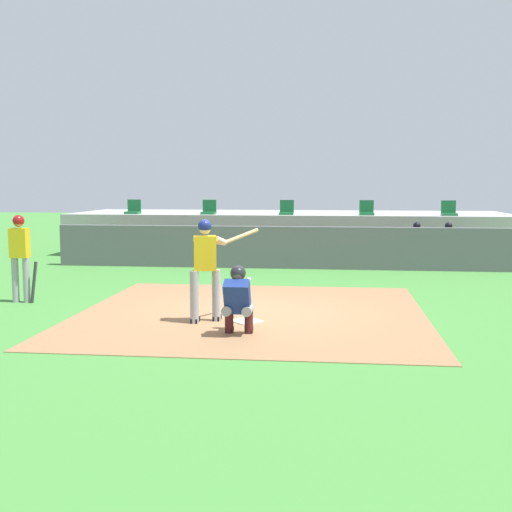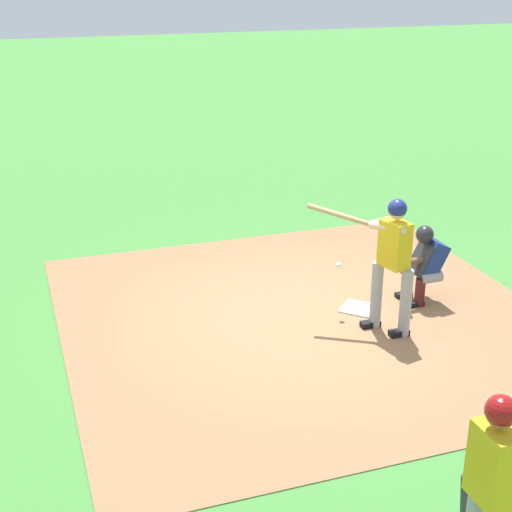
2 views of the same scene
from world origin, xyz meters
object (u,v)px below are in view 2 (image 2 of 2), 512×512
catcher_crouched (422,261)px  on_deck_batter (490,487)px  home_plate (358,308)px  batter_at_plate (391,257)px

catcher_crouched → on_deck_batter: on_deck_batter is taller
home_plate → on_deck_batter: on_deck_batter is taller
home_plate → batter_at_plate: batter_at_plate is taller
on_deck_batter → home_plate: bearing=-15.9°
home_plate → batter_at_plate: size_ratio=0.24×
home_plate → on_deck_batter: size_ratio=0.25×
home_plate → catcher_crouched: bearing=-90.5°
on_deck_batter → catcher_crouched: bearing=-25.8°
batter_at_plate → on_deck_batter: size_ratio=1.01×
batter_at_plate → catcher_crouched: size_ratio=1.10×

